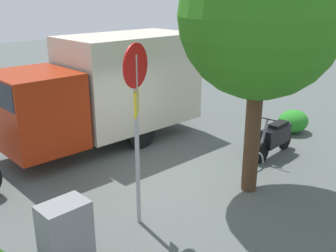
# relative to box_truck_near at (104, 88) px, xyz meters

# --- Properties ---
(ground_plane) EXTENTS (60.00, 60.00, 0.00)m
(ground_plane) POSITION_rel_box_truck_near_xyz_m (0.03, 3.06, -1.65)
(ground_plane) COLOR #4D5451
(box_truck_near) EXTENTS (7.21, 2.43, 3.04)m
(box_truck_near) POSITION_rel_box_truck_near_xyz_m (0.00, 0.00, 0.00)
(box_truck_near) COLOR black
(box_truck_near) RESTS_ON ground
(motorcycle) EXTENTS (1.81, 0.56, 1.20)m
(motorcycle) POSITION_rel_box_truck_near_xyz_m (-2.92, 3.73, -1.13)
(motorcycle) COLOR black
(motorcycle) RESTS_ON ground
(stop_sign) EXTENTS (0.71, 0.33, 3.38)m
(stop_sign) POSITION_rel_box_truck_near_xyz_m (1.80, 3.96, 0.60)
(stop_sign) COLOR #9E9EA3
(stop_sign) RESTS_ON ground
(street_tree) EXTENTS (3.25, 3.25, 5.35)m
(street_tree) POSITION_rel_box_truck_near_xyz_m (-0.83, 4.50, 2.05)
(street_tree) COLOR #47301E
(street_tree) RESTS_ON ground
(utility_cabinet) EXTENTS (0.77, 0.56, 1.11)m
(utility_cabinet) POSITION_rel_box_truck_near_xyz_m (3.42, 4.21, -1.10)
(utility_cabinet) COLOR slate
(utility_cabinet) RESTS_ON ground
(bike_rack_hoop) EXTENTS (0.85, 0.12, 0.85)m
(bike_rack_hoop) POSITION_rel_box_truck_near_xyz_m (-1.83, 3.91, -1.65)
(bike_rack_hoop) COLOR #B7B7BC
(bike_rack_hoop) RESTS_ON ground
(shrub_near_sign) EXTENTS (1.05, 0.86, 0.71)m
(shrub_near_sign) POSITION_rel_box_truck_near_xyz_m (-4.91, 3.04, -1.30)
(shrub_near_sign) COLOR #278224
(shrub_near_sign) RESTS_ON ground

